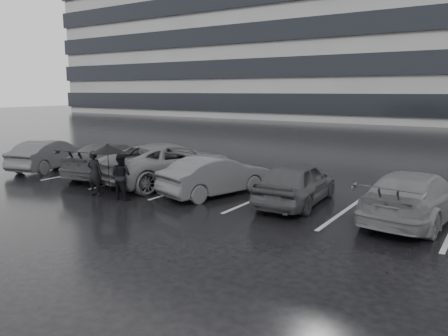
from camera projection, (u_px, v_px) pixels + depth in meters
ground at (205, 210)px, 12.60m from camera, size 160.00×160.00×0.00m
office_building at (277, 12)px, 61.47m from camera, size 61.00×26.00×29.00m
car_main at (297, 183)px, 13.20m from camera, size 1.85×4.02×1.34m
car_west_a at (216, 176)px, 14.40m from camera, size 2.41×4.14×1.29m
car_west_b at (169, 163)px, 16.32m from camera, size 3.45×5.75×1.49m
car_west_c at (113, 159)px, 17.60m from camera, size 2.64×4.91×1.35m
car_west_d at (50, 155)px, 19.06m from camera, size 2.38×4.19×1.31m
car_east at (414, 196)px, 11.50m from camera, size 2.33×4.76×1.33m
pedestrian_left at (95, 173)px, 14.25m from camera, size 0.61×0.46×1.51m
pedestrian_right at (121, 176)px, 13.80m from camera, size 0.76×0.61×1.47m
umbrella at (108, 148)px, 13.89m from camera, size 1.03×1.03×1.75m
stall_stripes at (228, 191)px, 15.09m from camera, size 19.72×5.00×0.00m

